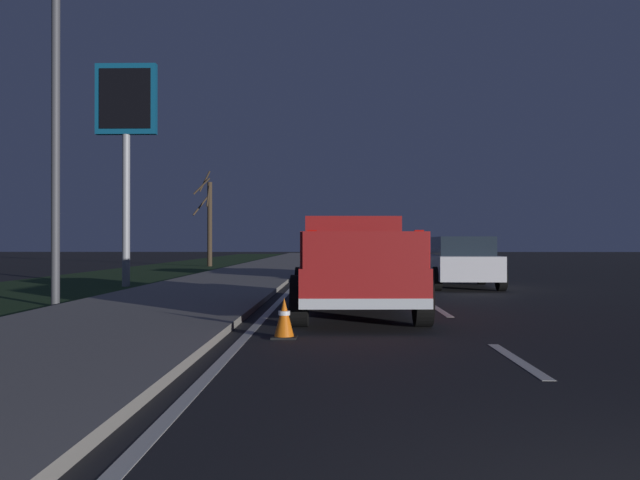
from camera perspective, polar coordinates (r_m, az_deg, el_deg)
name	(u,v)px	position (r m, az deg, el deg)	size (l,w,h in m)	color
ground	(384,274)	(29.68, 5.35, -2.86)	(144.00, 144.00, 0.00)	black
sidewalk_shoulder	(253,273)	(29.82, -5.65, -2.73)	(108.00, 4.00, 0.12)	gray
grass_verge	(139,274)	(30.83, -14.93, -2.75)	(108.00, 6.00, 0.01)	#1E3819
lane_markings	(326,272)	(31.40, 0.47, -2.71)	(108.00, 3.54, 0.01)	silver
pickup_truck	(353,266)	(13.13, 2.78, -2.19)	(5.49, 2.41, 1.87)	maroon
sedan_silver	(347,258)	(25.61, 2.30, -1.52)	(4.45, 2.11, 1.54)	#B2B5BA
sedan_white	(461,262)	(21.10, 11.74, -1.79)	(4.44, 2.10, 1.54)	silver
gas_price_sign	(126,119)	(22.32, -15.94, 9.72)	(0.27, 1.90, 6.94)	#99999E
street_light_near	(70,94)	(15.76, -20.22, 11.40)	(0.36, 1.97, 7.46)	#4C4C51
bare_tree_far	(209,220)	(39.82, -9.29, 1.67)	(1.34, 1.09, 5.54)	#423323
traffic_cone_near	(284,318)	(9.74, -3.02, -6.57)	(0.36, 0.36, 0.58)	black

